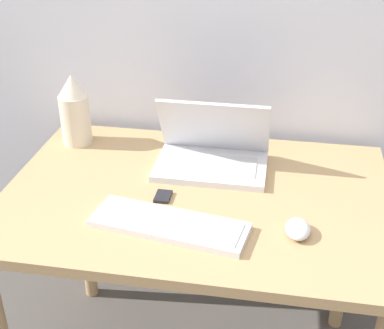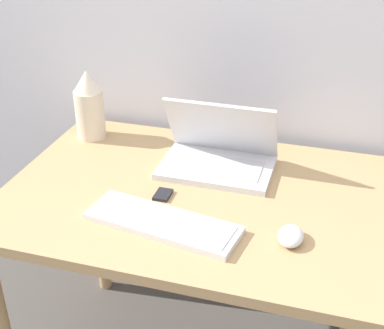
# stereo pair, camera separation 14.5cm
# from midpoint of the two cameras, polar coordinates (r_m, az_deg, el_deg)

# --- Properties ---
(desk) EXTENTS (1.10, 0.76, 0.75)m
(desk) POSITION_cam_midpoint_polar(r_m,az_deg,el_deg) (1.57, 3.25, -6.13)
(desk) COLOR tan
(desk) RESTS_ON ground_plane
(laptop) EXTENTS (0.34, 0.23, 0.22)m
(laptop) POSITION_cam_midpoint_polar(r_m,az_deg,el_deg) (1.63, 5.41, 1.12)
(laptop) COLOR silver
(laptop) RESTS_ON desk
(keyboard) EXTENTS (0.42, 0.20, 0.02)m
(keyboard) POSITION_cam_midpoint_polar(r_m,az_deg,el_deg) (1.37, -0.12, -6.32)
(keyboard) COLOR silver
(keyboard) RESTS_ON desk
(mouse) EXTENTS (0.06, 0.09, 0.03)m
(mouse) POSITION_cam_midpoint_polar(r_m,az_deg,el_deg) (1.36, 13.55, -7.53)
(mouse) COLOR silver
(mouse) RESTS_ON desk
(vase) EXTENTS (0.10, 0.10, 0.24)m
(vase) POSITION_cam_midpoint_polar(r_m,az_deg,el_deg) (1.80, -8.66, 6.21)
(vase) COLOR beige
(vase) RESTS_ON desk
(mp3_player) EXTENTS (0.04, 0.06, 0.01)m
(mp3_player) POSITION_cam_midpoint_polar(r_m,az_deg,el_deg) (1.50, -0.35, -3.32)
(mp3_player) COLOR black
(mp3_player) RESTS_ON desk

